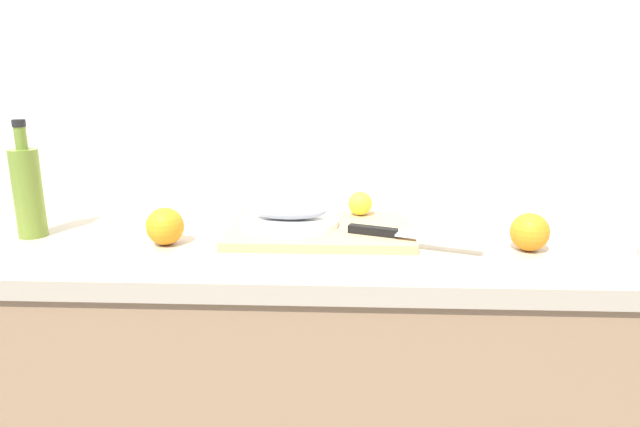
{
  "coord_description": "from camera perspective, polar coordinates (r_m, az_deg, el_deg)",
  "views": [
    {
      "loc": [
        0.09,
        -1.23,
        1.27
      ],
      "look_at": [
        0.04,
        0.02,
        0.95
      ],
      "focal_mm": 31.21,
      "sensor_mm": 36.0,
      "label": 1
    }
  ],
  "objects": [
    {
      "name": "back_wall",
      "position": [
        1.55,
        -0.94,
        13.69
      ],
      "size": [
        3.2,
        0.05,
        2.5
      ],
      "primitive_type": "cube",
      "color": "white",
      "rests_on": "ground_plane"
    },
    {
      "name": "kitchen_counter",
      "position": [
        1.48,
        -1.59,
        -19.26
      ],
      "size": [
        2.0,
        0.6,
        0.9
      ],
      "color": "#9E7A56",
      "rests_on": "ground_plane"
    },
    {
      "name": "cutting_board",
      "position": [
        1.3,
        0.0,
        -1.71
      ],
      "size": [
        0.42,
        0.29,
        0.02
      ],
      "primitive_type": "cube",
      "color": "tan",
      "rests_on": "kitchen_counter"
    },
    {
      "name": "white_plate",
      "position": [
        1.3,
        -3.12,
        -0.87
      ],
      "size": [
        0.23,
        0.23,
        0.01
      ],
      "primitive_type": "cylinder",
      "color": "white",
      "rests_on": "cutting_board"
    },
    {
      "name": "fish_fillet",
      "position": [
        1.3,
        -3.13,
        0.22
      ],
      "size": [
        0.17,
        0.07,
        0.04
      ],
      "primitive_type": "ellipsoid",
      "color": "gray",
      "rests_on": "white_plate"
    },
    {
      "name": "chef_knife",
      "position": [
        1.22,
        7.81,
        -2.03
      ],
      "size": [
        0.28,
        0.13,
        0.02
      ],
      "rotation": [
        0.0,
        0.0,
        -0.36
      ],
      "color": "silver",
      "rests_on": "cutting_board"
    },
    {
      "name": "lemon_0",
      "position": [
        1.39,
        4.14,
        1.05
      ],
      "size": [
        0.06,
        0.06,
        0.06
      ],
      "primitive_type": "sphere",
      "color": "yellow",
      "rests_on": "cutting_board"
    },
    {
      "name": "olive_oil_bottle",
      "position": [
        1.42,
        -27.78,
        2.11
      ],
      "size": [
        0.06,
        0.06,
        0.27
      ],
      "color": "olive",
      "rests_on": "kitchen_counter"
    },
    {
      "name": "orange_1",
      "position": [
        1.26,
        20.7,
        -1.79
      ],
      "size": [
        0.08,
        0.08,
        0.08
      ],
      "primitive_type": "sphere",
      "color": "orange",
      "rests_on": "kitchen_counter"
    },
    {
      "name": "orange_2",
      "position": [
        1.26,
        -15.61,
        -1.27
      ],
      "size": [
        0.08,
        0.08,
        0.08
      ],
      "primitive_type": "sphere",
      "color": "orange",
      "rests_on": "kitchen_counter"
    }
  ]
}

